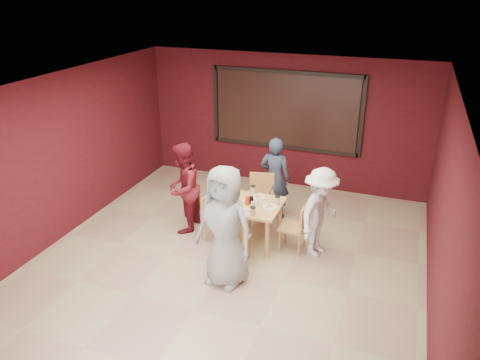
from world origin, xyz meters
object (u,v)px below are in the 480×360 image
(chair_left, at_px, (214,215))
(diner_left, at_px, (183,188))
(diner_right, at_px, (320,212))
(chair_right, at_px, (297,225))
(diner_front, at_px, (225,227))
(chair_back, at_px, (261,196))
(chair_front, at_px, (233,238))
(dining_table, at_px, (253,209))
(diner_back, at_px, (275,178))

(chair_left, relative_size, diner_left, 0.50)
(diner_left, height_order, diner_right, diner_left)
(chair_right, xyz_separation_m, diner_left, (-2.06, 0.02, 0.33))
(diner_front, distance_m, diner_right, 1.69)
(chair_back, relative_size, diner_front, 0.51)
(chair_front, relative_size, chair_right, 1.00)
(dining_table, distance_m, diner_front, 1.22)
(diner_front, bearing_deg, chair_left, 131.43)
(dining_table, relative_size, diner_left, 0.57)
(chair_back, height_order, chair_left, chair_back)
(dining_table, relative_size, diner_back, 0.59)
(chair_back, xyz_separation_m, diner_right, (1.21, -0.71, 0.22))
(dining_table, distance_m, chair_back, 0.78)
(dining_table, bearing_deg, chair_left, -172.88)
(dining_table, distance_m, diner_back, 1.08)
(chair_back, bearing_deg, diner_front, -87.90)
(chair_right, xyz_separation_m, diner_back, (-0.69, 1.05, 0.30))
(chair_back, height_order, diner_left, diner_left)
(chair_right, relative_size, diner_front, 0.46)
(dining_table, distance_m, chair_front, 0.75)
(chair_back, height_order, chair_right, chair_back)
(chair_front, xyz_separation_m, diner_front, (0.05, -0.46, 0.44))
(diner_left, distance_m, diner_right, 2.41)
(dining_table, relative_size, diner_right, 0.62)
(diner_left, bearing_deg, diner_front, 42.53)
(diner_back, distance_m, diner_right, 1.45)
(chair_front, distance_m, chair_left, 0.88)
(dining_table, distance_m, chair_left, 0.70)
(dining_table, xyz_separation_m, diner_right, (1.11, 0.06, 0.10))
(chair_front, relative_size, chair_left, 1.05)
(diner_left, xyz_separation_m, diner_right, (2.41, 0.02, -0.06))
(chair_left, xyz_separation_m, diner_front, (0.65, -1.10, 0.47))
(dining_table, xyz_separation_m, chair_left, (-0.67, -0.08, -0.19))
(diner_front, distance_m, diner_back, 2.25)
(chair_back, relative_size, chair_left, 1.15)
(dining_table, height_order, diner_back, diner_back)
(diner_front, relative_size, diner_left, 1.14)
(chair_front, distance_m, diner_left, 1.48)
(diner_front, height_order, diner_back, diner_front)
(diner_front, relative_size, diner_back, 1.18)
(diner_back, relative_size, diner_left, 0.97)
(chair_left, distance_m, diner_back, 1.40)
(dining_table, distance_m, diner_left, 1.31)
(chair_front, bearing_deg, chair_right, 41.62)
(dining_table, height_order, diner_right, diner_right)
(dining_table, bearing_deg, chair_front, -95.74)
(dining_table, xyz_separation_m, diner_left, (-1.30, 0.03, 0.16))
(chair_right, distance_m, diner_back, 1.29)
(chair_front, distance_m, diner_right, 1.45)
(chair_left, height_order, diner_front, diner_front)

